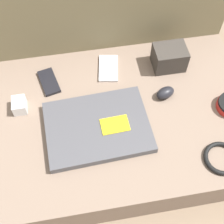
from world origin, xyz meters
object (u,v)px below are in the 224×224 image
Objects in this scene: computer_mouse at (165,93)px; phone_silver at (49,82)px; camera_pouch at (169,57)px; laptop at (98,127)px; charger_brick at (20,105)px; phone_black at (108,68)px.

computer_mouse reaches higher than phone_silver.
camera_pouch reaches higher than phone_silver.
laptop is 2.96× the size of camera_pouch.
computer_mouse is 0.62× the size of phone_silver.
computer_mouse is at bearing 17.55° from laptop.
camera_pouch is at bearing 10.78° from charger_brick.
charger_brick reaches higher than phone_silver.
laptop is at bearing -26.55° from charger_brick.
camera_pouch is at bearing -12.17° from phone_silver.
phone_black is 2.30× the size of charger_brick.
phone_black is at bearing 175.20° from camera_pouch.
computer_mouse is at bearing -3.68° from charger_brick.
camera_pouch is 0.56m from charger_brick.
phone_black is (0.08, 0.25, -0.01)m from laptop.
charger_brick is (-0.32, -0.12, 0.02)m from phone_black.
laptop is 2.58× the size of phone_black.
phone_black is (-0.17, 0.15, -0.01)m from computer_mouse.
charger_brick reaches higher than laptop.
camera_pouch reaches higher than charger_brick.
computer_mouse reaches higher than laptop.
computer_mouse is 0.50m from charger_brick.
phone_silver is at bearing 142.31° from computer_mouse.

